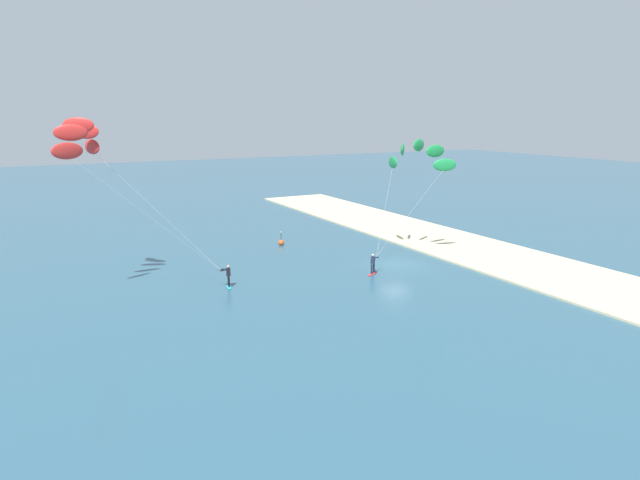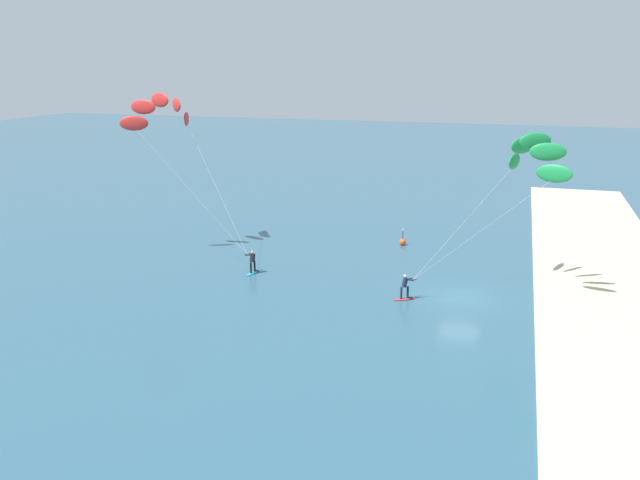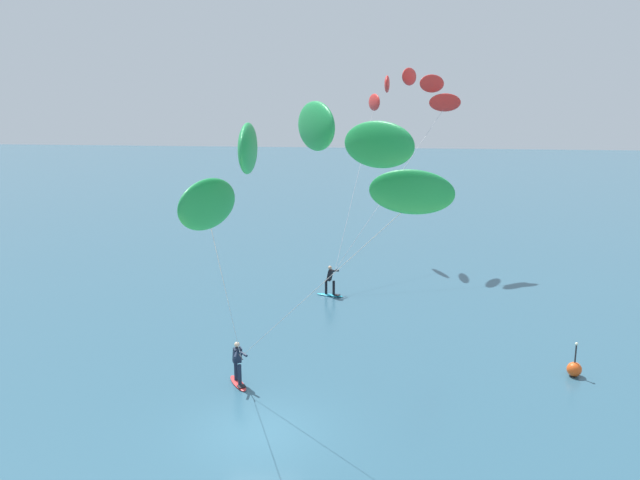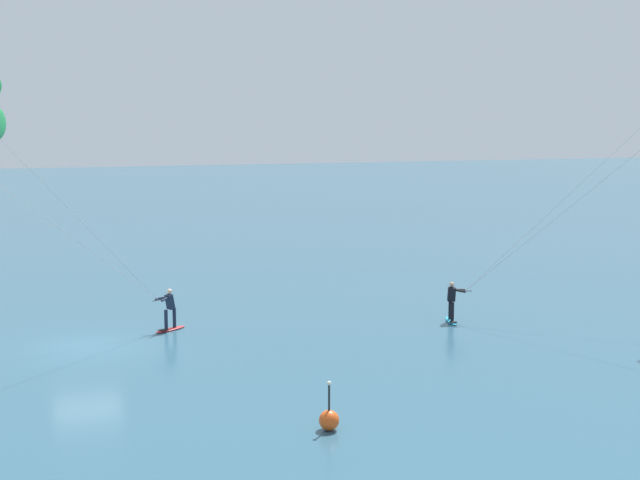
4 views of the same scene
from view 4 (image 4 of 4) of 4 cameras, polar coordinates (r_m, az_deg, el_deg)
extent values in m
plane|color=#2D566B|center=(33.95, -14.91, -6.69)|extent=(240.00, 240.00, 0.00)
ellipsoid|color=#23ADD1|center=(37.12, 8.48, -5.19)|extent=(1.54, 0.73, 0.08)
cube|color=black|center=(36.71, 8.61, -5.26)|extent=(0.34, 0.35, 0.02)
cylinder|color=black|center=(37.23, 8.42, -4.47)|extent=(0.14, 0.14, 0.78)
cylinder|color=black|center=(36.81, 8.56, -4.61)|extent=(0.14, 0.14, 0.78)
cube|color=black|center=(36.88, 8.51, -3.49)|extent=(0.39, 0.37, 0.63)
sphere|color=tan|center=(36.80, 8.53, -2.85)|extent=(0.20, 0.20, 0.20)
cylinder|color=black|center=(36.88, 9.37, -3.27)|extent=(0.25, 0.51, 0.03)
cylinder|color=black|center=(36.97, 8.94, -3.19)|extent=(0.11, 0.60, 0.15)
cylinder|color=black|center=(36.75, 8.95, -3.26)|extent=(0.49, 0.48, 0.15)
cylinder|color=#B2B2B7|center=(35.71, 17.10, 3.08)|extent=(6.02, 7.48, 8.61)
cylinder|color=#B2B2B7|center=(38.09, 16.38, 3.40)|extent=(1.57, 9.46, 8.61)
ellipsoid|color=red|center=(35.78, -9.65, -5.71)|extent=(1.12, 1.46, 0.08)
cube|color=black|center=(35.51, -10.15, -5.75)|extent=(0.39, 0.39, 0.02)
cylinder|color=#192338|center=(35.82, -9.40, -4.98)|extent=(0.14, 0.14, 0.78)
cylinder|color=#192338|center=(35.54, -9.93, -5.10)|extent=(0.14, 0.14, 0.78)
cube|color=#192338|center=(35.53, -9.69, -3.96)|extent=(0.43, 0.43, 0.63)
sphere|color=beige|center=(35.45, -9.71, -3.29)|extent=(0.20, 0.20, 0.20)
cylinder|color=black|center=(35.18, -10.41, -3.85)|extent=(0.29, 0.50, 0.03)
cylinder|color=#192338|center=(35.25, -9.95, -3.76)|extent=(0.52, 0.45, 0.15)
cylinder|color=#192338|center=(35.42, -10.16, -3.71)|extent=(0.16, 0.61, 0.15)
cylinder|color=#B2B2B7|center=(33.62, -17.08, 1.12)|extent=(1.48, 7.94, 6.65)
cylinder|color=#B2B2B7|center=(31.51, -14.83, 0.77)|extent=(5.85, 5.58, 6.65)
sphere|color=#EA5119|center=(24.38, 0.59, -11.58)|extent=(0.56, 0.56, 0.56)
cylinder|color=#262628|center=(24.18, 0.59, -10.18)|extent=(0.06, 0.06, 0.70)
sphere|color=#F2F2CC|center=(24.05, 0.59, -9.25)|extent=(0.12, 0.12, 0.12)
camera|label=1|loc=(75.89, 4.17, 11.01)|focal=31.03mm
camera|label=2|loc=(74.53, -19.76, 12.50)|focal=37.44mm
camera|label=3|loc=(33.01, -48.94, 8.83)|focal=35.80mm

